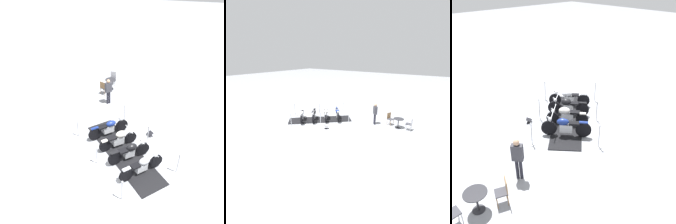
# 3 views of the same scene
# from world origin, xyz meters

# --- Properties ---
(ground_plane) EXTENTS (80.00, 80.00, 0.00)m
(ground_plane) POSITION_xyz_m (0.00, 0.00, 0.00)
(ground_plane) COLOR #A8AAB2
(display_platform) EXTENTS (4.76, 4.56, 0.04)m
(display_platform) POSITION_xyz_m (0.00, 0.00, 0.02)
(display_platform) COLOR black
(display_platform) RESTS_ON ground_plane
(motorcycle_chrome) EXTENTS (1.62, 1.72, 0.98)m
(motorcycle_chrome) POSITION_xyz_m (1.06, 1.04, 0.51)
(motorcycle_chrome) COLOR black
(motorcycle_chrome) RESTS_ON display_platform
(motorcycle_black) EXTENTS (1.43, 1.76, 0.99)m
(motorcycle_black) POSITION_xyz_m (0.34, 0.36, 0.51)
(motorcycle_black) COLOR black
(motorcycle_black) RESTS_ON display_platform
(motorcycle_cream) EXTENTS (1.40, 1.66, 0.90)m
(motorcycle_cream) POSITION_xyz_m (-0.39, -0.31, 0.51)
(motorcycle_cream) COLOR black
(motorcycle_cream) RESTS_ON display_platform
(motorcycle_navy) EXTENTS (1.56, 1.79, 1.04)m
(motorcycle_navy) POSITION_xyz_m (-1.11, -0.98, 0.53)
(motorcycle_navy) COLOR black
(motorcycle_navy) RESTS_ON display_platform
(stanchion_right_front) EXTENTS (0.30, 0.30, 1.13)m
(stanchion_right_front) POSITION_xyz_m (0.64, 2.55, 0.40)
(stanchion_right_front) COLOR silver
(stanchion_right_front) RESTS_ON ground_plane
(stanchion_right_rear) EXTENTS (0.34, 0.34, 1.09)m
(stanchion_right_rear) POSITION_xyz_m (-2.58, -0.45, 0.34)
(stanchion_right_rear) COLOR silver
(stanchion_right_rear) RESTS_ON ground_plane
(stanchion_right_mid) EXTENTS (0.36, 0.36, 1.13)m
(stanchion_right_mid) POSITION_xyz_m (-0.97, 1.05, 0.34)
(stanchion_right_mid) COLOR silver
(stanchion_right_mid) RESTS_ON ground_plane
(stanchion_left_mid) EXTENTS (0.31, 0.31, 1.07)m
(stanchion_left_mid) POSITION_xyz_m (0.97, -1.05, 0.36)
(stanchion_left_mid) COLOR silver
(stanchion_left_mid) RESTS_ON ground_plane
(stanchion_left_front) EXTENTS (0.34, 0.34, 1.15)m
(stanchion_left_front) POSITION_xyz_m (2.58, 0.45, 0.37)
(stanchion_left_front) COLOR silver
(stanchion_left_front) RESTS_ON ground_plane
(stanchion_left_rear) EXTENTS (0.35, 0.35, 1.12)m
(stanchion_left_rear) POSITION_xyz_m (-0.64, -2.55, 0.34)
(stanchion_left_rear) COLOR silver
(stanchion_left_rear) RESTS_ON ground_plane
(info_placard) EXTENTS (0.40, 0.40, 0.21)m
(info_placard) POSITION_xyz_m (-1.60, 1.12, 0.08)
(info_placard) COLOR #333338
(info_placard) RESTS_ON ground_plane
(cafe_table) EXTENTS (0.74, 0.74, 0.76)m
(cafe_table) POSITION_xyz_m (-5.93, -2.09, 0.57)
(cafe_table) COLOR #2D2D33
(cafe_table) RESTS_ON ground_plane
(cafe_chair_near_table) EXTENTS (0.52, 0.52, 0.96)m
(cafe_chair_near_table) POSITION_xyz_m (-5.16, -2.39, 0.55)
(cafe_chair_near_table) COLOR olive
(cafe_chair_near_table) RESTS_ON ground_plane
(cafe_chair_across_table) EXTENTS (0.41, 0.41, 0.93)m
(cafe_chair_across_table) POSITION_xyz_m (-6.75, -2.11, 0.55)
(cafe_chair_across_table) COLOR #B7B7BC
(cafe_chair_across_table) RESTS_ON ground_plane
(bystander_person) EXTENTS (0.43, 0.44, 1.70)m
(bystander_person) POSITION_xyz_m (-4.16, -1.80, 1.01)
(bystander_person) COLOR #23232D
(bystander_person) RESTS_ON ground_plane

